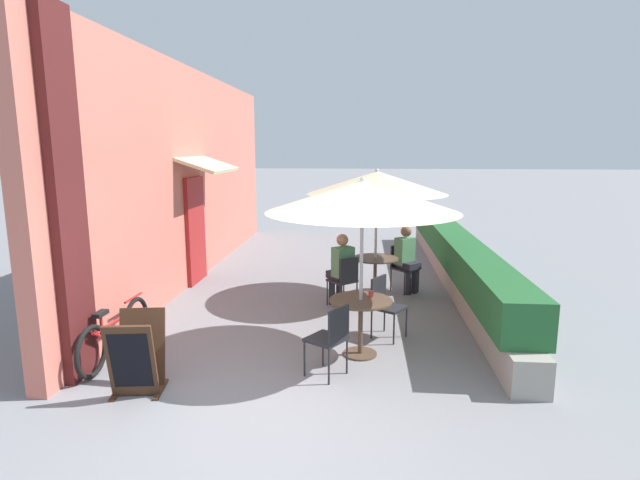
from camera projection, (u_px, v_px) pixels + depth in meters
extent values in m
plane|color=gray|center=(271.00, 410.00, 5.15)|extent=(120.00, 120.00, 0.00)
cube|color=#C66B5B|center=(194.00, 176.00, 10.27)|extent=(0.24, 10.80, 4.20)
cube|color=#4C1919|center=(67.00, 200.00, 5.55)|extent=(0.12, 0.56, 4.20)
cube|color=maroon|center=(196.00, 230.00, 9.92)|extent=(0.08, 0.96, 2.10)
cube|color=beige|center=(208.00, 164.00, 9.66)|extent=(0.78, 1.80, 0.30)
cube|color=gray|center=(452.00, 270.00, 10.08)|extent=(0.44, 9.80, 0.45)
cube|color=#235B2D|center=(453.00, 246.00, 9.98)|extent=(0.60, 9.31, 0.56)
cylinder|color=brown|center=(360.00, 354.00, 6.53)|extent=(0.44, 0.44, 0.02)
cylinder|color=brown|center=(360.00, 327.00, 6.47)|extent=(0.06, 0.06, 0.73)
cylinder|color=brown|center=(361.00, 301.00, 6.40)|extent=(0.81, 0.81, 0.02)
cylinder|color=#B7B7BC|center=(361.00, 272.00, 6.33)|extent=(0.04, 0.04, 2.22)
cone|color=beige|center=(362.00, 196.00, 6.15)|extent=(2.43, 2.43, 0.39)
sphere|color=#B7B7BC|center=(363.00, 180.00, 6.12)|extent=(0.07, 0.07, 0.07)
cube|color=#232328|center=(326.00, 339.00, 5.87)|extent=(0.55, 0.55, 0.04)
cube|color=#232328|center=(339.00, 325.00, 5.72)|extent=(0.23, 0.34, 0.42)
cylinder|color=#232328|center=(323.00, 348.00, 6.16)|extent=(0.02, 0.02, 0.45)
cylinder|color=#232328|center=(304.00, 358.00, 5.88)|extent=(0.02, 0.02, 0.45)
cylinder|color=#232328|center=(347.00, 356.00, 5.95)|extent=(0.02, 0.02, 0.45)
cylinder|color=#232328|center=(329.00, 366.00, 5.67)|extent=(0.02, 0.02, 0.45)
cube|color=#232328|center=(389.00, 307.00, 7.03)|extent=(0.55, 0.55, 0.04)
cube|color=#232328|center=(378.00, 291.00, 7.10)|extent=(0.23, 0.34, 0.42)
cylinder|color=#232328|center=(394.00, 329.00, 6.82)|extent=(0.02, 0.02, 0.45)
cylinder|color=#232328|center=(406.00, 322.00, 7.10)|extent=(0.02, 0.02, 0.45)
cylinder|color=#232328|center=(371.00, 323.00, 7.04)|extent=(0.02, 0.02, 0.45)
cylinder|color=#232328|center=(384.00, 317.00, 7.32)|extent=(0.02, 0.02, 0.45)
cylinder|color=#B73D3D|center=(371.00, 294.00, 6.48)|extent=(0.07, 0.07, 0.09)
cylinder|color=brown|center=(375.00, 298.00, 8.96)|extent=(0.44, 0.44, 0.02)
cylinder|color=brown|center=(375.00, 278.00, 8.89)|extent=(0.06, 0.06, 0.73)
cylinder|color=brown|center=(375.00, 258.00, 8.83)|extent=(0.81, 0.81, 0.02)
cylinder|color=#B7B7BC|center=(376.00, 238.00, 8.76)|extent=(0.04, 0.04, 2.22)
cone|color=beige|center=(377.00, 183.00, 8.58)|extent=(2.43, 2.43, 0.39)
sphere|color=#B7B7BC|center=(377.00, 170.00, 8.54)|extent=(0.07, 0.07, 0.07)
cube|color=#232328|center=(342.00, 281.00, 8.45)|extent=(0.56, 0.56, 0.04)
cube|color=#232328|center=(349.00, 271.00, 8.27)|extent=(0.31, 0.27, 0.42)
cylinder|color=#232328|center=(344.00, 289.00, 8.74)|extent=(0.02, 0.02, 0.45)
cylinder|color=#232328|center=(327.00, 293.00, 8.53)|extent=(0.02, 0.02, 0.45)
cylinder|color=#232328|center=(357.00, 294.00, 8.45)|extent=(0.02, 0.02, 0.45)
cylinder|color=#232328|center=(340.00, 298.00, 8.25)|extent=(0.02, 0.02, 0.45)
cylinder|color=#23232D|center=(339.00, 290.00, 8.68)|extent=(0.11, 0.11, 0.47)
cylinder|color=#23232D|center=(332.00, 291.00, 8.59)|extent=(0.11, 0.11, 0.47)
cube|color=#23232D|center=(339.00, 275.00, 8.51)|extent=(0.46, 0.47, 0.12)
cube|color=#4C8456|center=(343.00, 262.00, 8.38)|extent=(0.40, 0.39, 0.50)
sphere|color=#A87556|center=(342.00, 240.00, 8.32)|extent=(0.20, 0.20, 0.20)
cube|color=#232328|center=(405.00, 268.00, 9.30)|extent=(0.56, 0.56, 0.04)
cube|color=#232328|center=(398.00, 256.00, 9.41)|extent=(0.31, 0.27, 0.42)
cylinder|color=#232328|center=(405.00, 284.00, 9.10)|extent=(0.02, 0.02, 0.45)
cylinder|color=#232328|center=(418.00, 281.00, 9.30)|extent=(0.02, 0.02, 0.45)
cylinder|color=#232328|center=(391.00, 279.00, 9.39)|extent=(0.02, 0.02, 0.45)
cylinder|color=#232328|center=(405.00, 277.00, 9.59)|extent=(0.02, 0.02, 0.45)
cylinder|color=#23232D|center=(408.00, 282.00, 9.15)|extent=(0.11, 0.11, 0.47)
cylinder|color=#23232D|center=(415.00, 281.00, 9.24)|extent=(0.11, 0.11, 0.47)
cube|color=#23232D|center=(409.00, 265.00, 9.22)|extent=(0.46, 0.47, 0.12)
cube|color=#4C8456|center=(405.00, 251.00, 9.26)|extent=(0.40, 0.39, 0.50)
sphere|color=brown|center=(406.00, 231.00, 9.18)|extent=(0.20, 0.20, 0.20)
torus|color=black|center=(136.00, 320.00, 6.90)|extent=(0.08, 0.64, 0.64)
torus|color=black|center=(91.00, 352.00, 5.83)|extent=(0.08, 0.64, 0.64)
cylinder|color=#B21E1E|center=(115.00, 321.00, 6.33)|extent=(0.07, 0.86, 0.04)
cylinder|color=#B21E1E|center=(108.00, 339.00, 6.17)|extent=(0.06, 0.63, 0.41)
cylinder|color=#B21E1E|center=(101.00, 322.00, 6.02)|extent=(0.04, 0.04, 0.22)
cube|color=black|center=(100.00, 314.00, 6.00)|extent=(0.11, 0.22, 0.05)
cylinder|color=#B21E1E|center=(133.00, 298.00, 6.79)|extent=(0.05, 0.46, 0.03)
cube|color=#422819|center=(142.00, 347.00, 5.67)|extent=(0.53, 0.30, 0.87)
cube|color=black|center=(143.00, 345.00, 5.68)|extent=(0.43, 0.22, 0.66)
cube|color=#422819|center=(131.00, 361.00, 5.28)|extent=(0.53, 0.30, 0.87)
cube|color=black|center=(131.00, 361.00, 5.25)|extent=(0.43, 0.22, 0.66)
cube|color=#422819|center=(161.00, 389.00, 5.56)|extent=(0.13, 0.48, 0.02)
cube|color=#422819|center=(118.00, 391.00, 5.54)|extent=(0.13, 0.48, 0.02)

